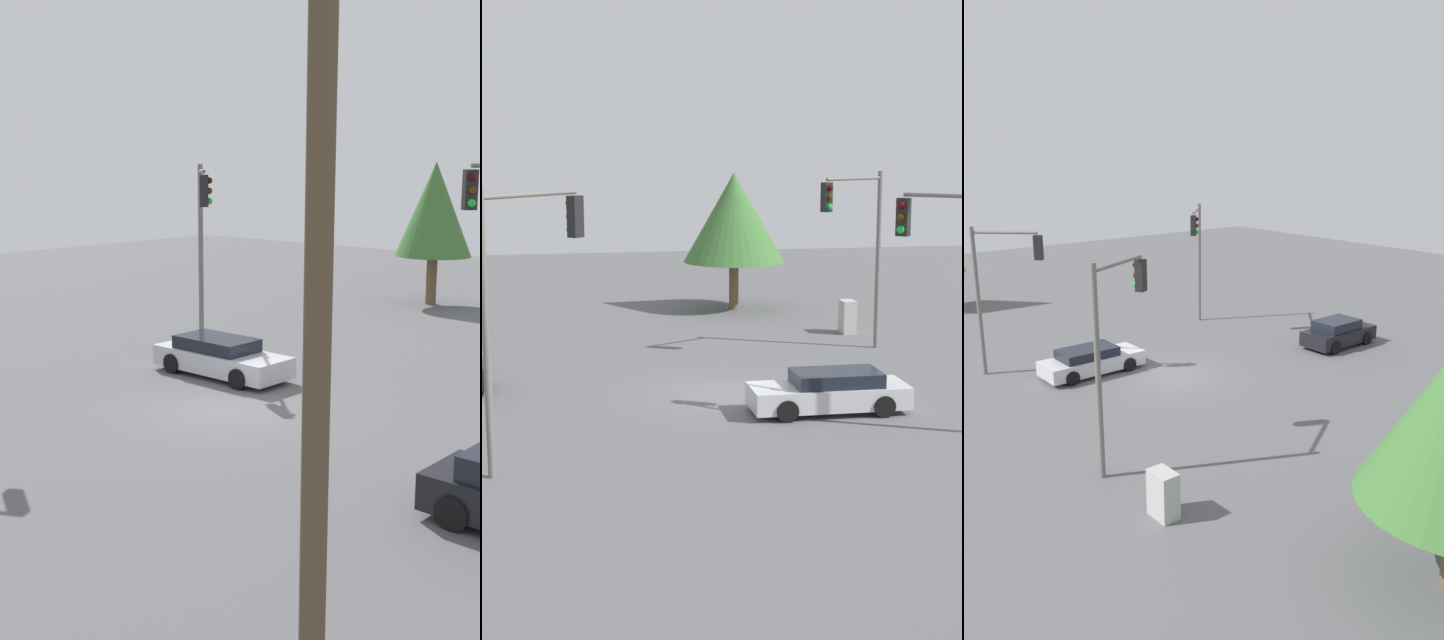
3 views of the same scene
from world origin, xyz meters
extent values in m
plane|color=#5B5B5E|center=(0.00, 0.00, 0.00)|extent=(80.00, 80.00, 0.00)
cylinder|color=black|center=(2.60, 8.07, 0.33)|extent=(0.22, 0.66, 0.66)
cube|color=silver|center=(-2.56, -2.62, 0.50)|extent=(1.72, 4.63, 0.64)
cube|color=black|center=(-2.56, -2.86, 1.02)|extent=(1.52, 2.55, 0.41)
cylinder|color=black|center=(-3.38, -1.19, 0.32)|extent=(0.22, 0.64, 0.64)
cylinder|color=black|center=(-1.74, -1.19, 0.32)|extent=(0.22, 0.64, 0.64)
cylinder|color=black|center=(-3.38, -4.06, 0.32)|extent=(0.22, 0.64, 0.64)
cylinder|color=black|center=(-1.74, -4.06, 0.32)|extent=(0.22, 0.64, 0.64)
cube|color=black|center=(-4.36, 4.63, 5.97)|extent=(0.44, 0.44, 1.05)
sphere|color=#360503|center=(-4.24, 4.75, 6.30)|extent=(0.22, 0.22, 0.22)
sphere|color=#392605|center=(-4.24, 4.75, 5.97)|extent=(0.22, 0.22, 0.22)
sphere|color=green|center=(-4.24, 4.75, 5.63)|extent=(0.22, 0.22, 0.22)
cylinder|color=slate|center=(-5.51, -6.46, 3.32)|extent=(0.18, 0.18, 6.65)
cylinder|color=slate|center=(-4.54, -5.42, 6.40)|extent=(2.02, 2.17, 0.12)
cube|color=black|center=(-3.57, -4.37, 5.77)|extent=(0.44, 0.44, 1.05)
sphere|color=#360503|center=(-3.70, -4.25, 6.11)|extent=(0.22, 0.22, 0.22)
sphere|color=#392605|center=(-3.70, -4.25, 5.77)|extent=(0.22, 0.22, 0.22)
sphere|color=green|center=(-3.70, -4.25, 5.44)|extent=(0.22, 0.22, 0.22)
cylinder|color=brown|center=(9.29, 9.85, 4.93)|extent=(0.28, 0.28, 9.87)
cylinder|color=brown|center=(-19.13, -4.39, 1.17)|extent=(0.50, 0.50, 2.34)
cone|color=#3D7033|center=(-19.13, -4.39, 4.56)|extent=(3.60, 3.60, 4.45)
camera|label=1|loc=(15.42, 14.38, 6.59)|focal=45.00mm
camera|label=2|loc=(-29.37, 5.38, 7.88)|focal=55.00mm
camera|label=3|loc=(21.34, -15.47, 9.82)|focal=35.00mm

